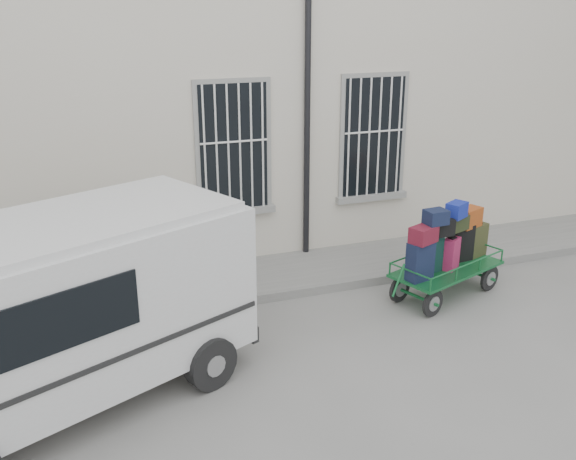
# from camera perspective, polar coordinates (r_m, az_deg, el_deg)

# --- Properties ---
(ground) EXTENTS (80.00, 80.00, 0.00)m
(ground) POSITION_cam_1_polar(r_m,az_deg,el_deg) (9.51, 2.69, -9.54)
(ground) COLOR slate
(ground) RESTS_ON ground
(building) EXTENTS (24.00, 5.15, 6.00)m
(building) POSITION_cam_1_polar(r_m,az_deg,el_deg) (13.65, -6.15, 12.62)
(building) COLOR beige
(building) RESTS_ON ground
(sidewalk) EXTENTS (24.00, 1.70, 0.15)m
(sidewalk) POSITION_cam_1_polar(r_m,az_deg,el_deg) (11.33, -1.56, -4.12)
(sidewalk) COLOR slate
(sidewalk) RESTS_ON ground
(luggage_cart) EXTENTS (2.33, 1.49, 1.63)m
(luggage_cart) POSITION_cam_1_polar(r_m,az_deg,el_deg) (10.74, 13.90, -1.66)
(luggage_cart) COLOR black
(luggage_cart) RESTS_ON ground
(van) EXTENTS (4.94, 3.61, 2.32)m
(van) POSITION_cam_1_polar(r_m,az_deg,el_deg) (7.92, -20.03, -6.31)
(van) COLOR silver
(van) RESTS_ON ground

